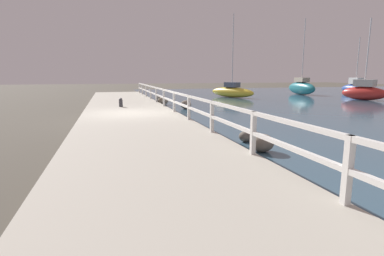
# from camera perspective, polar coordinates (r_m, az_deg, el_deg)

# --- Properties ---
(ground_plane) EXTENTS (120.00, 120.00, 0.00)m
(ground_plane) POSITION_cam_1_polar(r_m,az_deg,el_deg) (14.08, -11.57, 1.48)
(ground_plane) COLOR #4C473D
(dock_walkway) EXTENTS (4.30, 36.00, 0.33)m
(dock_walkway) POSITION_cam_1_polar(r_m,az_deg,el_deg) (14.06, -11.59, 2.15)
(dock_walkway) COLOR #B2AD9E
(dock_walkway) RESTS_ON ground
(railing) EXTENTS (0.10, 32.50, 0.95)m
(railing) POSITION_cam_1_polar(r_m,az_deg,el_deg) (14.26, -3.44, 5.73)
(railing) COLOR white
(railing) RESTS_ON dock_walkway
(boulder_downstream) EXTENTS (0.75, 0.67, 0.56)m
(boulder_downstream) POSITION_cam_1_polar(r_m,az_deg,el_deg) (20.98, -5.58, 5.17)
(boulder_downstream) COLOR gray
(boulder_downstream) RESTS_ON ground
(boulder_mid_strip) EXTENTS (0.65, 0.59, 0.49)m
(boulder_mid_strip) POSITION_cam_1_polar(r_m,az_deg,el_deg) (8.30, 13.19, -2.77)
(boulder_mid_strip) COLOR slate
(boulder_mid_strip) RESTS_ON ground
(boulder_near_dock) EXTENTS (0.69, 0.62, 0.51)m
(boulder_near_dock) POSITION_cam_1_polar(r_m,az_deg,el_deg) (18.49, -1.21, 4.49)
(boulder_near_dock) COLOR slate
(boulder_near_dock) RESTS_ON ground
(boulder_water_edge) EXTENTS (0.46, 0.41, 0.34)m
(boulder_water_edge) POSITION_cam_1_polar(r_m,az_deg,el_deg) (25.52, -6.47, 5.77)
(boulder_water_edge) COLOR gray
(boulder_water_edge) RESTS_ON ground
(boulder_upstream) EXTENTS (0.47, 0.42, 0.35)m
(boulder_upstream) POSITION_cam_1_polar(r_m,az_deg,el_deg) (9.44, 10.28, -1.57)
(boulder_upstream) COLOR #666056
(boulder_upstream) RESTS_ON ground
(boulder_far_strip) EXTENTS (0.46, 0.41, 0.34)m
(boulder_far_strip) POSITION_cam_1_polar(r_m,az_deg,el_deg) (23.83, -5.31, 5.49)
(boulder_far_strip) COLOR #666056
(boulder_far_strip) RESTS_ON ground
(mooring_bollard) EXTENTS (0.20, 0.20, 0.48)m
(mooring_bollard) POSITION_cam_1_polar(r_m,az_deg,el_deg) (16.90, -13.41, 4.77)
(mooring_bollard) COLOR #333338
(mooring_bollard) RESTS_ON dock_walkway
(sailboat_yellow) EXTENTS (3.07, 5.18, 7.46)m
(sailboat_yellow) POSITION_cam_1_polar(r_m,az_deg,el_deg) (28.22, 7.61, 6.95)
(sailboat_yellow) COLOR gold
(sailboat_yellow) RESTS_ON water_surface
(sailboat_teal) EXTENTS (1.78, 5.17, 7.75)m
(sailboat_teal) POSITION_cam_1_polar(r_m,az_deg,el_deg) (34.12, 20.10, 7.29)
(sailboat_teal) COLOR #1E707A
(sailboat_teal) RESTS_ON water_surface
(sailboat_red) EXTENTS (2.57, 3.79, 6.51)m
(sailboat_red) POSITION_cam_1_polar(r_m,az_deg,el_deg) (28.65, 29.94, 6.02)
(sailboat_red) COLOR red
(sailboat_red) RESTS_ON water_surface
(sailboat_blue) EXTENTS (1.21, 3.79, 6.04)m
(sailboat_blue) POSITION_cam_1_polar(r_m,az_deg,el_deg) (37.58, 28.68, 6.74)
(sailboat_blue) COLOR #2D4C9E
(sailboat_blue) RESTS_ON water_surface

